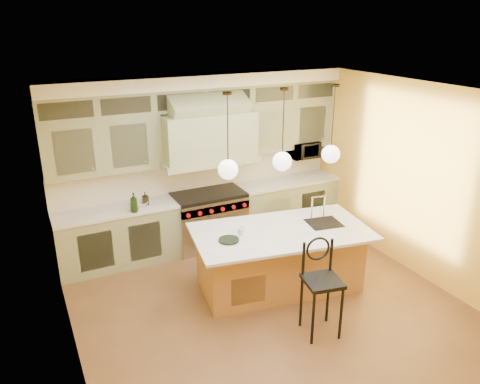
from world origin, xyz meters
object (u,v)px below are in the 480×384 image
counter_stool (321,281)px  microwave (303,150)px  range (209,219)px  kitchen_island (279,257)px

counter_stool → microwave: size_ratio=2.29×
range → kitchen_island: size_ratio=0.45×
kitchen_island → counter_stool: size_ratio=2.14×
range → microwave: bearing=3.1°
microwave → kitchen_island: bearing=-130.8°
microwave → counter_stool: bearing=-119.2°
range → kitchen_island: bearing=-76.9°
range → counter_stool: (0.30, -2.83, 0.23)m
kitchen_island → counter_stool: bearing=-85.4°
kitchen_island → microwave: size_ratio=4.90×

